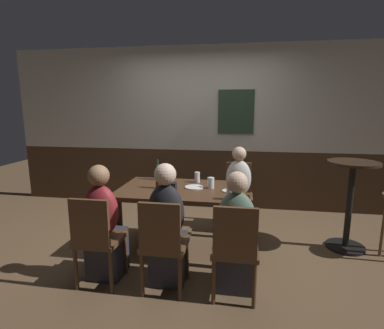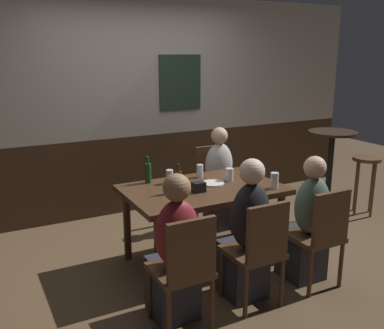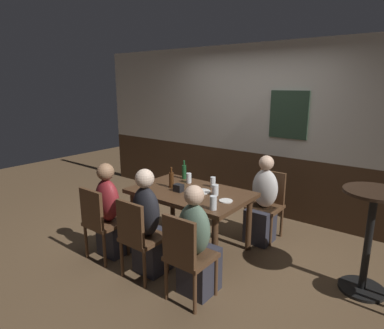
{
  "view_description": "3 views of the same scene",
  "coord_description": "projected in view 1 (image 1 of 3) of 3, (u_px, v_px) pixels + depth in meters",
  "views": [
    {
      "loc": [
        0.66,
        -3.28,
        1.67
      ],
      "look_at": [
        0.12,
        -0.04,
        1.03
      ],
      "focal_mm": 28.31,
      "sensor_mm": 36.0,
      "label": 1
    },
    {
      "loc": [
        -1.87,
        -3.33,
        1.95
      ],
      "look_at": [
        -0.08,
        0.07,
        0.95
      ],
      "focal_mm": 40.69,
      "sensor_mm": 36.0,
      "label": 2
    },
    {
      "loc": [
        2.32,
        -2.99,
        2.01
      ],
      "look_at": [
        0.08,
        -0.07,
        1.1
      ],
      "focal_mm": 30.58,
      "sensor_mm": 36.0,
      "label": 3
    }
  ],
  "objects": [
    {
      "name": "chair_right_near",
      "position": [
        235.0,
        246.0,
        2.57
      ],
      "size": [
        0.4,
        0.4,
        0.88
      ],
      "color": "#513521",
      "rests_on": "ground_plane"
    },
    {
      "name": "pint_glass_pale",
      "position": [
        230.0,
        193.0,
        3.04
      ],
      "size": [
        0.07,
        0.07,
        0.15
      ],
      "color": "silver",
      "rests_on": "dining_table"
    },
    {
      "name": "beer_bottle_brown",
      "position": [
        158.0,
        179.0,
        3.45
      ],
      "size": [
        0.06,
        0.06,
        0.26
      ],
      "color": "#42230F",
      "rests_on": "dining_table"
    },
    {
      "name": "beer_glass_tall",
      "position": [
        197.0,
        178.0,
        3.72
      ],
      "size": [
        0.07,
        0.07,
        0.13
      ],
      "color": "silver",
      "rests_on": "dining_table"
    },
    {
      "name": "condiment_caddy",
      "position": [
        171.0,
        186.0,
        3.37
      ],
      "size": [
        0.11,
        0.09,
        0.09
      ],
      "primitive_type": "cube",
      "color": "black",
      "rests_on": "dining_table"
    },
    {
      "name": "tumbler_short",
      "position": [
        169.0,
        178.0,
        3.73
      ],
      "size": [
        0.07,
        0.07,
        0.13
      ],
      "color": "silver",
      "rests_on": "dining_table"
    },
    {
      "name": "person_left_near",
      "position": [
        104.0,
        231.0,
        2.93
      ],
      "size": [
        0.34,
        0.37,
        1.14
      ],
      "color": "#2D2D38",
      "rests_on": "ground_plane"
    },
    {
      "name": "plate_white_small",
      "position": [
        229.0,
        191.0,
        3.33
      ],
      "size": [
        0.15,
        0.15,
        0.01
      ],
      "primitive_type": "cylinder",
      "color": "white",
      "rests_on": "dining_table"
    },
    {
      "name": "person_right_far",
      "position": [
        238.0,
        195.0,
        4.1
      ],
      "size": [
        0.34,
        0.37,
        1.13
      ],
      "color": "#2D2D38",
      "rests_on": "ground_plane"
    },
    {
      "name": "person_right_near",
      "position": [
        235.0,
        241.0,
        2.73
      ],
      "size": [
        0.34,
        0.37,
        1.12
      ],
      "color": "#2D2D38",
      "rests_on": "ground_plane"
    },
    {
      "name": "ground_plane",
      "position": [
        182.0,
        248.0,
        3.61
      ],
      "size": [
        12.0,
        12.0,
        0.0
      ],
      "primitive_type": "plane",
      "color": "brown"
    },
    {
      "name": "dining_table",
      "position": [
        182.0,
        196.0,
        3.48
      ],
      "size": [
        1.43,
        0.91,
        0.74
      ],
      "color": "#472D1C",
      "rests_on": "ground_plane"
    },
    {
      "name": "plate_white_large",
      "position": [
        194.0,
        187.0,
        3.49
      ],
      "size": [
        0.22,
        0.22,
        0.01
      ],
      "primitive_type": "cylinder",
      "color": "white",
      "rests_on": "dining_table"
    },
    {
      "name": "side_bar_table",
      "position": [
        350.0,
        198.0,
        3.5
      ],
      "size": [
        0.56,
        0.56,
        1.05
      ],
      "color": "black",
      "rests_on": "ground_plane"
    },
    {
      "name": "wall_back",
      "position": [
        202.0,
        129.0,
        4.95
      ],
      "size": [
        6.4,
        0.13,
        2.6
      ],
      "color": "#3D2819",
      "rests_on": "ground_plane"
    },
    {
      "name": "person_mid_near",
      "position": [
        167.0,
        234.0,
        2.82
      ],
      "size": [
        0.34,
        0.37,
        1.17
      ],
      "color": "#2D2D38",
      "rests_on": "ground_plane"
    },
    {
      "name": "chair_left_near",
      "position": [
        96.0,
        236.0,
        2.77
      ],
      "size": [
        0.4,
        0.4,
        0.88
      ],
      "color": "#513521",
      "rests_on": "ground_plane"
    },
    {
      "name": "beer_glass_half",
      "position": [
        211.0,
        184.0,
        3.46
      ],
      "size": [
        0.08,
        0.08,
        0.13
      ],
      "color": "silver",
      "rests_on": "dining_table"
    },
    {
      "name": "beer_bottle_green",
      "position": [
        158.0,
        172.0,
        3.86
      ],
      "size": [
        0.06,
        0.06,
        0.26
      ],
      "color": "#194723",
      "rests_on": "dining_table"
    },
    {
      "name": "chair_mid_near",
      "position": [
        163.0,
        241.0,
        2.67
      ],
      "size": [
        0.4,
        0.4,
        0.88
      ],
      "color": "#513521",
      "rests_on": "ground_plane"
    },
    {
      "name": "chair_right_far",
      "position": [
        238.0,
        191.0,
        4.25
      ],
      "size": [
        0.4,
        0.4,
        0.88
      ],
      "color": "#513521",
      "rests_on": "ground_plane"
    }
  ]
}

